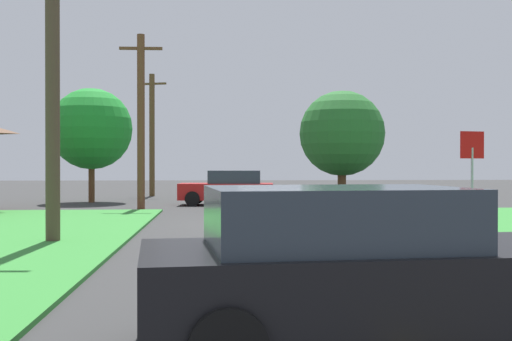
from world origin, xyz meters
name	(u,v)px	position (x,y,z in m)	size (l,w,h in m)	color
ground_plane	(278,225)	(0.00, 0.00, 0.00)	(120.00, 120.00, 0.00)	#333333
lane_stripe_center	(325,266)	(0.00, -8.00, 0.01)	(0.20, 14.00, 0.01)	yellow
stop_sign	(472,161)	(5.20, -2.34, 1.98)	(0.75, 0.21, 2.80)	#9EA0A8
car_approaching_junction	(228,188)	(-1.32, 9.78, 0.81)	(4.50, 2.32, 1.62)	red
car_behind_on_main_road	(359,267)	(-0.55, -13.00, 0.81)	(4.73, 2.52, 1.62)	black
utility_pole_near	(52,38)	(-5.79, -4.36, 4.83)	(1.80, 0.33, 9.46)	#4D3B2D
utility_pole_mid	(141,120)	(-5.07, 7.18, 3.79)	(1.80, 0.32, 7.38)	brown
utility_pole_far	(152,134)	(-5.74, 18.72, 3.80)	(1.77, 0.57, 7.42)	brown
oak_tree_left	(91,129)	(-8.14, 12.41, 3.69)	(4.08, 4.08, 5.74)	brown
pine_tree_center	(342,134)	(5.01, 14.32, 3.61)	(4.67, 4.67, 5.96)	brown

